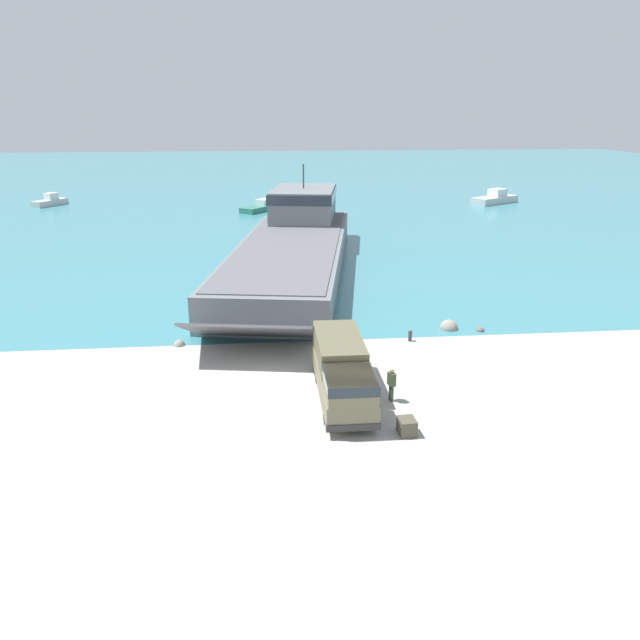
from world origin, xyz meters
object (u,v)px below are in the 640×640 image
(landing_craft, at_px, (294,242))
(moored_boat_b, at_px, (495,199))
(moored_boat_a, at_px, (50,202))
(military_truck, at_px, (342,371))
(mooring_bollard, at_px, (410,335))
(moored_boat_c, at_px, (263,207))
(soldier_on_ramp, at_px, (392,382))
(cargo_crate, at_px, (407,427))

(landing_craft, xyz_separation_m, moored_boat_b, (32.04, 35.48, -1.34))
(moored_boat_a, distance_m, moored_boat_b, 65.50)
(landing_craft, xyz_separation_m, military_truck, (0.70, -27.96, -0.58))
(mooring_bollard, bearing_deg, military_truck, -124.67)
(moored_boat_c, bearing_deg, landing_craft, 131.96)
(soldier_on_ramp, distance_m, moored_boat_a, 76.98)
(moored_boat_b, bearing_deg, landing_craft, 105.86)
(military_truck, bearing_deg, soldier_on_ramp, 78.43)
(landing_craft, height_order, military_truck, landing_craft)
(military_truck, xyz_separation_m, soldier_on_ramp, (2.32, -0.49, -0.48))
(mooring_bollard, distance_m, cargo_crate, 11.57)
(soldier_on_ramp, xyz_separation_m, moored_boat_a, (-36.37, 67.85, -0.37))
(military_truck, distance_m, cargo_crate, 4.58)
(soldier_on_ramp, height_order, moored_boat_b, moored_boat_b)
(soldier_on_ramp, distance_m, cargo_crate, 3.34)
(moored_boat_a, bearing_deg, moored_boat_c, -161.69)
(soldier_on_ramp, relative_size, moored_boat_c, 0.23)
(moored_boat_b, relative_size, mooring_bollard, 11.46)
(moored_boat_c, relative_size, cargo_crate, 8.55)
(moored_boat_c, height_order, cargo_crate, moored_boat_c)
(landing_craft, height_order, moored_boat_b, landing_craft)
(landing_craft, relative_size, military_truck, 4.87)
(soldier_on_ramp, height_order, cargo_crate, soldier_on_ramp)
(moored_boat_a, xyz_separation_m, moored_boat_c, (30.82, -7.49, -0.09))
(moored_boat_a, xyz_separation_m, moored_boat_b, (65.38, -3.91, 0.10))
(moored_boat_c, bearing_deg, mooring_bollard, 136.50)
(landing_craft, xyz_separation_m, mooring_bollard, (5.85, -20.51, -1.65))
(landing_craft, distance_m, moored_boat_a, 51.63)
(soldier_on_ramp, xyz_separation_m, cargo_crate, (0.01, -3.29, -0.61))
(moored_boat_c, height_order, mooring_bollard, moored_boat_c)
(military_truck, xyz_separation_m, cargo_crate, (2.34, -3.78, -1.09))
(moored_boat_a, xyz_separation_m, cargo_crate, (36.38, -71.14, -0.24))
(moored_boat_b, distance_m, cargo_crate, 73.21)
(moored_boat_b, bearing_deg, moored_boat_c, 63.84)
(soldier_on_ramp, bearing_deg, moored_boat_b, 44.27)
(landing_craft, bearing_deg, moored_boat_a, 139.92)
(landing_craft, distance_m, moored_boat_c, 32.04)
(soldier_on_ramp, xyz_separation_m, moored_boat_b, (29.02, 63.93, -0.27))
(moored_boat_b, xyz_separation_m, mooring_bollard, (-26.19, -55.99, -0.31))
(soldier_on_ramp, xyz_separation_m, moored_boat_c, (-5.55, 60.36, -0.46))
(moored_boat_c, bearing_deg, moored_boat_b, -136.67)
(landing_craft, distance_m, mooring_bollard, 21.39)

